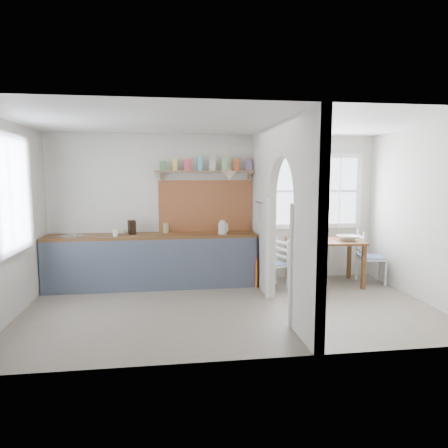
{
  "coord_description": "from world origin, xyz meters",
  "views": [
    {
      "loc": [
        -0.85,
        -5.44,
        1.89
      ],
      "look_at": [
        -0.02,
        0.56,
        1.15
      ],
      "focal_mm": 32.0,
      "sensor_mm": 36.0,
      "label": 1
    }
  ],
  "objects": [
    {
      "name": "floor",
      "position": [
        0.0,
        0.0,
        0.0
      ],
      "size": [
        5.8,
        3.2,
        0.01
      ],
      "primitive_type": "cube",
      "color": "gray",
      "rests_on": "ground"
    },
    {
      "name": "ceiling",
      "position": [
        0.0,
        0.0,
        2.6
      ],
      "size": [
        5.8,
        3.2,
        0.01
      ],
      "primitive_type": "cube",
      "color": "beige",
      "rests_on": "walls"
    },
    {
      "name": "walls",
      "position": [
        0.0,
        0.0,
        1.3
      ],
      "size": [
        5.81,
        3.21,
        2.6
      ],
      "color": "beige",
      "rests_on": "floor"
    },
    {
      "name": "partition",
      "position": [
        0.7,
        0.06,
        1.45
      ],
      "size": [
        0.12,
        3.2,
        2.6
      ],
      "color": "beige",
      "rests_on": "floor"
    },
    {
      "name": "kitchen_window",
      "position": [
        -2.87,
        0.0,
        1.65
      ],
      "size": [
        0.1,
        1.16,
        1.5
      ],
      "primitive_type": null,
      "color": "white",
      "rests_on": "walls"
    },
    {
      "name": "nook_window",
      "position": [
        1.8,
        1.56,
        1.6
      ],
      "size": [
        1.76,
        0.1,
        1.3
      ],
      "primitive_type": null,
      "color": "white",
      "rests_on": "walls"
    },
    {
      "name": "counter",
      "position": [
        -1.13,
        1.33,
        0.46
      ],
      "size": [
        3.5,
        0.6,
        0.9
      ],
      "color": "brown",
      "rests_on": "floor"
    },
    {
      "name": "sink",
      "position": [
        -2.43,
        1.3,
        0.89
      ],
      "size": [
        0.4,
        0.4,
        0.02
      ],
      "primitive_type": "cylinder",
      "color": "silver",
      "rests_on": "counter"
    },
    {
      "name": "backsplash",
      "position": [
        -0.2,
        1.58,
        1.35
      ],
      "size": [
        1.65,
        0.03,
        0.9
      ],
      "primitive_type": "cube",
      "color": "#955433",
      "rests_on": "walls"
    },
    {
      "name": "shelf",
      "position": [
        -0.2,
        1.49,
        2.01
      ],
      "size": [
        1.75,
        0.2,
        0.21
      ],
      "color": "#886044",
      "rests_on": "walls"
    },
    {
      "name": "pendant_lamp",
      "position": [
        0.15,
        1.15,
        1.88
      ],
      "size": [
        0.26,
        0.26,
        0.16
      ],
      "primitive_type": "cone",
      "color": "beige",
      "rests_on": "ceiling"
    },
    {
      "name": "utensil_rail",
      "position": [
        0.61,
        0.9,
        1.45
      ],
      "size": [
        0.02,
        0.5,
        0.02
      ],
      "primitive_type": "cylinder",
      "rotation": [
        1.57,
        0.0,
        0.0
      ],
      "color": "silver",
      "rests_on": "partition"
    },
    {
      "name": "dining_table",
      "position": [
        1.81,
        1.07,
        0.39
      ],
      "size": [
        1.33,
        0.96,
        0.78
      ],
      "primitive_type": null,
      "rotation": [
        0.0,
        0.0,
        -0.11
      ],
      "color": "brown",
      "rests_on": "floor"
    },
    {
      "name": "chair_left",
      "position": [
        0.89,
        0.98,
        0.41
      ],
      "size": [
        0.48,
        0.48,
        0.81
      ],
      "primitive_type": null,
      "rotation": [
        0.0,
        0.0,
        -1.2
      ],
      "color": "silver",
      "rests_on": "floor"
    },
    {
      "name": "chair_right",
      "position": [
        2.66,
        1.01,
        0.47
      ],
      "size": [
        0.5,
        0.5,
        0.93
      ],
      "primitive_type": null,
      "rotation": [
        0.0,
        0.0,
        1.38
      ],
      "color": "silver",
      "rests_on": "floor"
    },
    {
      "name": "kettle",
      "position": [
        0.04,
        1.2,
        1.01
      ],
      "size": [
        0.21,
        0.18,
        0.23
      ],
      "primitive_type": null,
      "rotation": [
        0.0,
        0.0,
        0.17
      ],
      "color": "silver",
      "rests_on": "counter"
    },
    {
      "name": "mug_a",
      "position": [
        -1.72,
        1.15,
        0.96
      ],
      "size": [
        0.13,
        0.13,
        0.11
      ],
      "primitive_type": "imported",
      "rotation": [
        0.0,
        0.0,
        -0.06
      ],
      "color": "white",
      "rests_on": "counter"
    },
    {
      "name": "mug_b",
      "position": [
        -1.63,
        1.31,
        0.95
      ],
      "size": [
        0.17,
        0.17,
        0.11
      ],
      "primitive_type": "imported",
      "rotation": [
        0.0,
        0.0,
        0.31
      ],
      "color": "beige",
      "rests_on": "counter"
    },
    {
      "name": "knife_block",
      "position": [
        -1.47,
        1.36,
        1.02
      ],
      "size": [
        0.15,
        0.18,
        0.24
      ],
      "primitive_type": "cube",
      "rotation": [
        0.0,
        0.0,
        0.32
      ],
      "color": "black",
      "rests_on": "counter"
    },
    {
      "name": "jar",
      "position": [
        -0.91,
        1.44,
        0.98
      ],
      "size": [
        0.13,
        0.13,
        0.17
      ],
      "primitive_type": "cylinder",
      "rotation": [
        0.0,
        0.0,
        0.24
      ],
      "color": "#999462",
      "rests_on": "counter"
    },
    {
      "name": "towel_magenta",
      "position": [
        0.58,
        0.98,
        0.28
      ],
      "size": [
        0.02,
        0.03,
        0.56
      ],
      "primitive_type": "cube",
      "color": "#BB3572",
      "rests_on": "counter"
    },
    {
      "name": "towel_orange",
      "position": [
        0.58,
        0.93,
        0.25
      ],
      "size": [
        0.02,
        0.03,
        0.49
      ],
      "primitive_type": "cube",
      "color": "orange",
      "rests_on": "counter"
    },
    {
      "name": "bowl",
      "position": [
        2.17,
        0.97,
        0.82
      ],
      "size": [
        0.36,
        0.36,
        0.08
      ],
      "primitive_type": "imported",
      "rotation": [
        0.0,
        0.0,
        -0.07
      ],
      "color": "silver",
      "rests_on": "dining_table"
    },
    {
      "name": "table_cup",
      "position": [
        1.73,
        0.96,
        0.82
      ],
      "size": [
        0.11,
        0.11,
        0.08
      ],
      "primitive_type": "imported",
      "rotation": [
        0.0,
        0.0,
        -0.22
      ],
      "color": "#46733D",
      "rests_on": "dining_table"
    },
    {
      "name": "plate",
      "position": [
        1.51,
        0.99,
        0.79
      ],
      "size": [
        0.23,
        0.23,
        0.01
      ],
      "primitive_type": "cylinder",
      "rotation": [
        0.0,
        0.0,
        0.36
      ],
      "color": "black",
      "rests_on": "dining_table"
    },
    {
      "name": "vase",
      "position": [
        1.8,
        1.27,
        0.86
      ],
      "size": [
        0.19,
        0.19,
        0.17
      ],
      "primitive_type": "imported",
      "rotation": [
        0.0,
        0.0,
        0.18
      ],
      "color": "#523960",
      "rests_on": "dining_table"
    }
  ]
}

